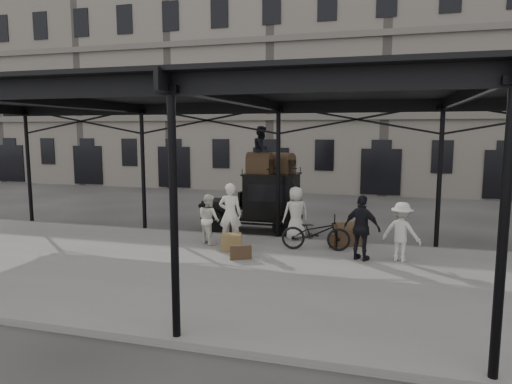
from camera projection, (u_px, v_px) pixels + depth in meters
ground at (262, 257)px, 13.49m from camera, size 120.00×120.00×0.00m
platform at (242, 274)px, 11.58m from camera, size 28.00×8.00×0.15m
canopy at (245, 94)px, 11.24m from camera, size 22.50×9.00×4.74m
building_frontage at (334, 80)px, 29.74m from camera, size 64.00×8.00×14.00m
taxi at (263, 200)px, 16.62m from camera, size 3.65×1.55×2.18m
porter_left at (230, 214)px, 14.16m from camera, size 0.78×0.59×1.95m
porter_midleft at (209, 219)px, 14.35m from camera, size 0.97×0.94×1.58m
porter_centre at (296, 213)px, 14.90m from camera, size 1.02×0.90×1.75m
porter_official at (362, 228)px, 12.48m from camera, size 1.15×0.82×1.81m
porter_right at (401, 232)px, 12.39m from camera, size 1.20×0.94×1.63m
bicycle at (316, 232)px, 13.60m from camera, size 2.11×0.94×1.07m
porter_roof at (262, 150)px, 16.29m from camera, size 0.73×0.89×1.69m
steamer_trunk_roof_near at (259, 165)px, 16.23m from camera, size 0.91×0.60×0.64m
steamer_trunk_roof_far at (283, 165)px, 16.46m from camera, size 0.98×0.83×0.61m
steamer_trunk_platform at (348, 236)px, 14.19m from camera, size 0.97×0.82×0.61m
wicker_hamper at (231, 242)px, 13.57m from camera, size 0.70×0.60×0.50m
suitcase_upright at (334, 239)px, 14.05m from camera, size 0.24×0.62×0.45m
suitcase_flat at (241, 252)px, 12.64m from camera, size 0.60×0.41×0.40m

